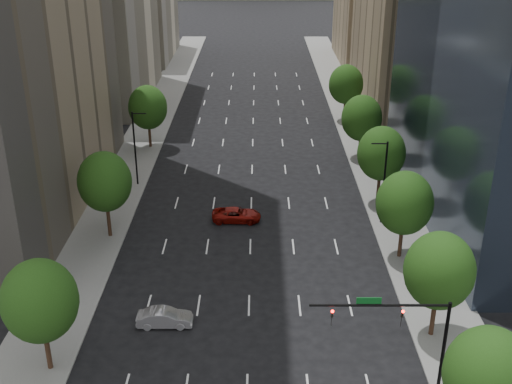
{
  "coord_description": "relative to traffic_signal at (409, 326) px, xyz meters",
  "views": [
    {
      "loc": [
        0.71,
        -4.15,
        29.94
      ],
      "look_at": [
        0.56,
        45.05,
        8.0
      ],
      "focal_mm": 44.68,
      "sensor_mm": 36.0,
      "label": 1
    }
  ],
  "objects": [
    {
      "name": "parking_tan_right",
      "position": [
        14.47,
        70.0,
        9.83
      ],
      "size": [
        14.0,
        30.0,
        30.0
      ],
      "primitive_type": "cube",
      "color": "#8C7759",
      "rests_on": "ground"
    },
    {
      "name": "car_silver",
      "position": [
        -17.08,
        7.22,
        -4.45
      ],
      "size": [
        4.39,
        1.63,
        1.44
      ],
      "primitive_type": "imported",
      "rotation": [
        0.0,
        0.0,
        1.6
      ],
      "color": "#98979C",
      "rests_on": "ground"
    },
    {
      "name": "streetlight_ln",
      "position": [
        -23.96,
        35.0,
        -0.33
      ],
      "size": [
        1.7,
        0.2,
        9.0
      ],
      "color": "black",
      "rests_on": "ground"
    },
    {
      "name": "tree_left_0",
      "position": [
        -24.53,
        2.0,
        0.58
      ],
      "size": [
        5.2,
        5.2,
        8.75
      ],
      "color": "#382316",
      "rests_on": "ground"
    },
    {
      "name": "tree_right_1",
      "position": [
        3.47,
        6.0,
        0.58
      ],
      "size": [
        5.2,
        5.2,
        8.75
      ],
      "color": "#382316",
      "rests_on": "ground"
    },
    {
      "name": "filler_right",
      "position": [
        14.47,
        103.0,
        2.83
      ],
      "size": [
        14.0,
        26.0,
        16.0
      ],
      "primitive_type": "cube",
      "color": "#8C7759",
      "rests_on": "ground"
    },
    {
      "name": "traffic_signal",
      "position": [
        0.0,
        0.0,
        0.0
      ],
      "size": [
        9.12,
        0.4,
        7.38
      ],
      "color": "black",
      "rests_on": "ground"
    },
    {
      "name": "tree_left_1",
      "position": [
        -24.53,
        22.0,
        0.79
      ],
      "size": [
        5.2,
        5.2,
        8.97
      ],
      "color": "#382316",
      "rests_on": "ground"
    },
    {
      "name": "tree_right_3",
      "position": [
        3.47,
        30.0,
        0.72
      ],
      "size": [
        5.2,
        5.2,
        8.89
      ],
      "color": "#382316",
      "rests_on": "ground"
    },
    {
      "name": "tree_right_5",
      "position": [
        3.47,
        60.0,
        0.58
      ],
      "size": [
        5.2,
        5.2,
        8.75
      ],
      "color": "#382316",
      "rests_on": "ground"
    },
    {
      "name": "sidewalk_left",
      "position": [
        -26.03,
        30.0,
        -5.1
      ],
      "size": [
        6.0,
        200.0,
        0.15
      ],
      "primitive_type": "cube",
      "color": "slate",
      "rests_on": "ground"
    },
    {
      "name": "filler_left",
      "position": [
        -35.53,
        106.0,
        3.83
      ],
      "size": [
        14.0,
        26.0,
        18.0
      ],
      "primitive_type": "cube",
      "color": "beige",
      "rests_on": "ground"
    },
    {
      "name": "tree_right_2",
      "position": [
        3.47,
        18.0,
        0.43
      ],
      "size": [
        5.2,
        5.2,
        8.61
      ],
      "color": "#382316",
      "rests_on": "ground"
    },
    {
      "name": "sidewalk_right",
      "position": [
        4.97,
        30.0,
        -5.1
      ],
      "size": [
        6.0,
        200.0,
        0.15
      ],
      "primitive_type": "cube",
      "color": "slate",
      "rests_on": "ground"
    },
    {
      "name": "tree_right_4",
      "position": [
        3.47,
        44.0,
        0.29
      ],
      "size": [
        5.2,
        5.2,
        8.46
      ],
      "color": "#382316",
      "rests_on": "ground"
    },
    {
      "name": "tree_right_0",
      "position": [
        3.47,
        -5.0,
        0.22
      ],
      "size": [
        5.2,
        5.2,
        8.39
      ],
      "color": "#382316",
      "rests_on": "ground"
    },
    {
      "name": "tree_left_2",
      "position": [
        -24.53,
        48.0,
        0.5
      ],
      "size": [
        5.2,
        5.2,
        8.68
      ],
      "color": "#382316",
      "rests_on": "ground"
    },
    {
      "name": "streetlight_rn",
      "position": [
        2.91,
        25.0,
        -0.33
      ],
      "size": [
        1.7,
        0.2,
        9.0
      ],
      "color": "black",
      "rests_on": "ground"
    },
    {
      "name": "car_red_far",
      "position": [
        -12.03,
        25.56,
        -4.46
      ],
      "size": [
        5.14,
        2.44,
        1.42
      ],
      "primitive_type": "imported",
      "rotation": [
        0.0,
        0.0,
        1.55
      ],
      "color": "maroon",
      "rests_on": "ground"
    }
  ]
}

